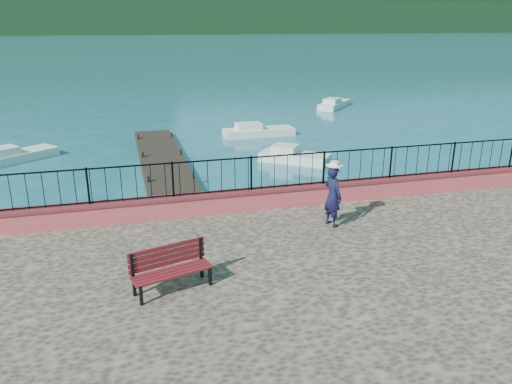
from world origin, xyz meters
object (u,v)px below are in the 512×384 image
person (333,196)px  boat_5 (335,102)px  boat_2 (259,129)px  boat_3 (14,153)px  park_bench (172,277)px  boat_1 (295,154)px

person → boat_5: size_ratio=0.38×
person → boat_5: bearing=-41.0°
boat_2 → boat_5: 11.91m
boat_2 → boat_3: size_ratio=1.05×
park_bench → boat_5: park_bench is taller
person → boat_2: 16.70m
park_bench → boat_3: bearing=93.2°
person → boat_2: bearing=-25.9°
boat_1 → boat_2: bearing=128.9°
park_bench → boat_2: bearing=53.1°
park_bench → boat_3: size_ratio=0.44×
park_bench → person: (4.45, 2.28, 0.54)m
park_bench → boat_3: (-5.74, 16.30, -1.08)m
boat_1 → boat_2: same height
person → boat_2: person is taller
boat_2 → park_bench: bearing=-112.1°
park_bench → boat_1: park_bench is taller
boat_3 → boat_2: bearing=-26.4°
boat_3 → park_bench: bearing=-107.6°
park_bench → boat_3: park_bench is taller
boat_1 → boat_3: bearing=-157.7°
boat_1 → person: bearing=-66.3°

